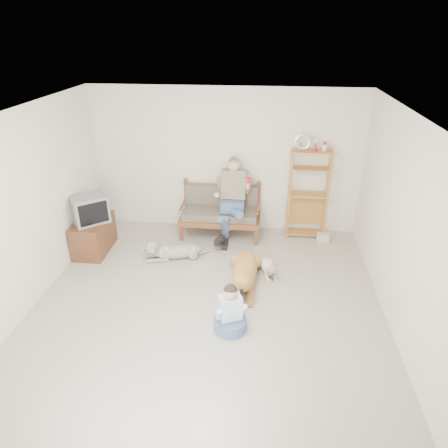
# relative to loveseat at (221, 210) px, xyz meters

# --- Properties ---
(floor) EXTENTS (5.50, 5.50, 0.00)m
(floor) POSITION_rel_loveseat_xyz_m (0.06, -2.44, -0.49)
(floor) COLOR beige
(floor) RESTS_ON ground
(ceiling) EXTENTS (5.50, 5.50, 0.00)m
(ceiling) POSITION_rel_loveseat_xyz_m (0.06, -2.44, 2.21)
(ceiling) COLOR silver
(ceiling) RESTS_ON ground
(wall_back) EXTENTS (5.00, 0.00, 5.00)m
(wall_back) POSITION_rel_loveseat_xyz_m (0.06, 0.31, 0.86)
(wall_back) COLOR beige
(wall_back) RESTS_ON ground
(wall_front) EXTENTS (5.00, 0.00, 5.00)m
(wall_front) POSITION_rel_loveseat_xyz_m (0.06, -5.19, 0.86)
(wall_front) COLOR beige
(wall_front) RESTS_ON ground
(wall_left) EXTENTS (0.00, 5.50, 5.50)m
(wall_left) POSITION_rel_loveseat_xyz_m (-2.44, -2.44, 0.86)
(wall_left) COLOR beige
(wall_left) RESTS_ON ground
(wall_right) EXTENTS (0.00, 5.50, 5.50)m
(wall_right) POSITION_rel_loveseat_xyz_m (2.56, -2.44, 0.86)
(wall_right) COLOR beige
(wall_right) RESTS_ON ground
(loveseat) EXTENTS (1.50, 0.71, 0.95)m
(loveseat) POSITION_rel_loveseat_xyz_m (0.00, 0.00, 0.00)
(loveseat) COLOR brown
(loveseat) RESTS_ON ground
(man) EXTENTS (0.58, 0.83, 1.35)m
(man) POSITION_rel_loveseat_xyz_m (0.22, -0.24, 0.22)
(man) COLOR #4B648A
(man) RESTS_ON loveseat
(etagere) EXTENTS (0.74, 0.32, 1.96)m
(etagere) POSITION_rel_loveseat_xyz_m (1.61, 0.11, 0.37)
(etagere) COLOR #B16F37
(etagere) RESTS_ON ground
(book_stack) EXTENTS (0.23, 0.17, 0.14)m
(book_stack) POSITION_rel_loveseat_xyz_m (1.94, -0.12, -0.41)
(book_stack) COLOR silver
(book_stack) RESTS_ON ground
(tv_stand) EXTENTS (0.51, 0.91, 0.60)m
(tv_stand) POSITION_rel_loveseat_xyz_m (-2.16, -0.89, -0.19)
(tv_stand) COLOR brown
(tv_stand) RESTS_ON ground
(crt_tv) EXTENTS (0.72, 0.71, 0.47)m
(crt_tv) POSITION_rel_loveseat_xyz_m (-2.13, -0.93, 0.35)
(crt_tv) COLOR slate
(crt_tv) RESTS_ON tv_stand
(wall_outlet) EXTENTS (0.12, 0.02, 0.08)m
(wall_outlet) POSITION_rel_loveseat_xyz_m (-1.19, 0.30, -0.19)
(wall_outlet) COLOR silver
(wall_outlet) RESTS_ON ground
(golden_retriever) EXTENTS (0.39, 1.57, 0.47)m
(golden_retriever) POSITION_rel_loveseat_xyz_m (0.56, -1.64, -0.29)
(golden_retriever) COLOR #B1763D
(golden_retriever) RESTS_ON ground
(shaggy_dog) EXTENTS (1.14, 0.51, 0.35)m
(shaggy_dog) POSITION_rel_loveseat_xyz_m (-0.73, -1.01, -0.34)
(shaggy_dog) COLOR white
(shaggy_dog) RESTS_ON ground
(terrier) EXTENTS (0.31, 0.70, 0.27)m
(terrier) POSITION_rel_loveseat_xyz_m (0.94, -1.33, -0.37)
(terrier) COLOR silver
(terrier) RESTS_ON ground
(child) EXTENTS (0.44, 0.44, 0.70)m
(child) POSITION_rel_loveseat_xyz_m (0.43, -2.69, -0.23)
(child) COLOR #4B648A
(child) RESTS_ON ground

